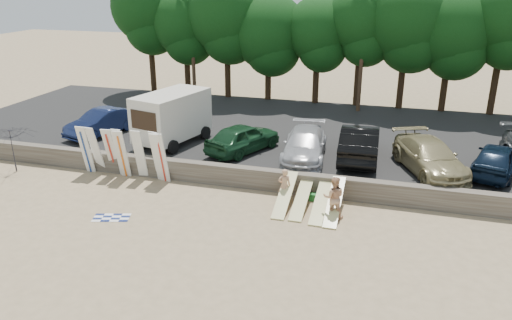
% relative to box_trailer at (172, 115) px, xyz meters
% --- Properties ---
extents(ground, '(120.00, 120.00, 0.00)m').
position_rel_box_trailer_xyz_m(ground, '(7.20, -6.21, -2.27)').
color(ground, tan).
rests_on(ground, ground).
extents(seawall, '(44.00, 0.50, 1.00)m').
position_rel_box_trailer_xyz_m(seawall, '(7.20, -3.21, -1.77)').
color(seawall, '#6B6356').
rests_on(seawall, ground).
extents(parking_lot, '(44.00, 14.50, 0.70)m').
position_rel_box_trailer_xyz_m(parking_lot, '(7.20, 4.29, -1.92)').
color(parking_lot, '#282828').
rests_on(parking_lot, ground).
extents(treeline, '(33.95, 6.23, 9.24)m').
position_rel_box_trailer_xyz_m(treeline, '(7.68, 11.36, 4.16)').
color(treeline, '#382616').
rests_on(treeline, parking_lot).
extents(utility_poles, '(25.80, 0.26, 9.00)m').
position_rel_box_trailer_xyz_m(utility_poles, '(9.20, 9.79, 3.16)').
color(utility_poles, '#473321').
rests_on(utility_poles, parking_lot).
extents(box_trailer, '(3.34, 4.80, 2.80)m').
position_rel_box_trailer_xyz_m(box_trailer, '(0.00, 0.00, 0.00)').
color(box_trailer, beige).
rests_on(box_trailer, parking_lot).
extents(car_0, '(2.81, 4.68, 1.46)m').
position_rel_box_trailer_xyz_m(car_0, '(-4.62, 0.23, -0.84)').
color(car_0, '#131D43').
rests_on(car_0, parking_lot).
extents(car_1, '(3.51, 4.82, 1.52)m').
position_rel_box_trailer_xyz_m(car_1, '(4.16, -0.33, -0.81)').
color(car_1, '#163E22').
rests_on(car_1, parking_lot).
extents(car_2, '(2.53, 5.21, 1.46)m').
position_rel_box_trailer_xyz_m(car_2, '(7.47, -0.48, -0.84)').
color(car_2, '#B0B1B5').
rests_on(car_2, parking_lot).
extents(car_3, '(2.06, 5.36, 1.74)m').
position_rel_box_trailer_xyz_m(car_3, '(10.11, 0.30, -0.70)').
color(car_3, black).
rests_on(car_3, parking_lot).
extents(car_4, '(3.99, 5.62, 1.51)m').
position_rel_box_trailer_xyz_m(car_4, '(13.44, -0.63, -0.82)').
color(car_4, '#978C60').
rests_on(car_4, parking_lot).
extents(car_5, '(2.97, 4.72, 1.50)m').
position_rel_box_trailer_xyz_m(car_5, '(16.40, -0.07, -0.82)').
color(car_5, black).
rests_on(car_5, parking_lot).
extents(surfboard_upright_0, '(0.50, 0.61, 2.56)m').
position_rel_box_trailer_xyz_m(surfboard_upright_0, '(-2.98, -3.80, -0.99)').
color(surfboard_upright_0, white).
rests_on(surfboard_upright_0, ground).
extents(surfboard_upright_1, '(0.59, 0.80, 2.52)m').
position_rel_box_trailer_xyz_m(surfboard_upright_1, '(-2.48, -3.67, -1.01)').
color(surfboard_upright_1, white).
rests_on(surfboard_upright_1, ground).
extents(surfboard_upright_2, '(0.60, 0.89, 2.50)m').
position_rel_box_trailer_xyz_m(surfboard_upright_2, '(-1.68, -3.58, -1.02)').
color(surfboard_upright_2, white).
rests_on(surfboard_upright_2, ground).
extents(surfboard_upright_3, '(0.52, 0.61, 2.56)m').
position_rel_box_trailer_xyz_m(surfboard_upright_3, '(-1.07, -3.72, -0.99)').
color(surfboard_upright_3, white).
rests_on(surfboard_upright_3, ground).
extents(surfboard_upright_4, '(0.58, 0.75, 2.53)m').
position_rel_box_trailer_xyz_m(surfboard_upright_4, '(-0.92, -3.85, -1.00)').
color(surfboard_upright_4, white).
rests_on(surfboard_upright_4, ground).
extents(surfboard_upright_5, '(0.51, 0.60, 2.56)m').
position_rel_box_trailer_xyz_m(surfboard_upright_5, '(-0.05, -3.68, -0.99)').
color(surfboard_upright_5, white).
rests_on(surfboard_upright_5, ground).
extents(surfboard_upright_6, '(0.58, 0.63, 2.56)m').
position_rel_box_trailer_xyz_m(surfboard_upright_6, '(0.87, -3.64, -0.99)').
color(surfboard_upright_6, white).
rests_on(surfboard_upright_6, ground).
extents(surfboard_upright_7, '(0.57, 0.60, 2.57)m').
position_rel_box_trailer_xyz_m(surfboard_upright_7, '(1.20, -3.83, -0.99)').
color(surfboard_upright_7, white).
rests_on(surfboard_upright_7, ground).
extents(surfboard_upright_8, '(0.50, 0.67, 2.54)m').
position_rel_box_trailer_xyz_m(surfboard_upright_8, '(1.02, -3.81, -1.00)').
color(surfboard_upright_8, white).
rests_on(surfboard_upright_8, ground).
extents(surfboard_low_0, '(0.56, 2.85, 1.08)m').
position_rel_box_trailer_xyz_m(surfboard_low_0, '(7.45, -4.71, -1.73)').
color(surfboard_low_0, '#D4CF85').
rests_on(surfboard_low_0, ground).
extents(surfboard_low_1, '(0.56, 2.91, 0.86)m').
position_rel_box_trailer_xyz_m(surfboard_low_1, '(8.17, -4.64, -1.84)').
color(surfboard_low_1, '#D4CF85').
rests_on(surfboard_low_1, ground).
extents(surfboard_low_2, '(0.56, 2.91, 0.86)m').
position_rel_box_trailer_xyz_m(surfboard_low_2, '(9.03, -4.80, -1.84)').
color(surfboard_low_2, '#D4CF85').
rests_on(surfboard_low_2, ground).
extents(surfboard_low_3, '(0.56, 2.82, 1.16)m').
position_rel_box_trailer_xyz_m(surfboard_low_3, '(9.62, -4.89, -1.69)').
color(surfboard_low_3, '#D4CF85').
rests_on(surfboard_low_3, ground).
extents(beachgoer_a, '(0.67, 0.55, 1.56)m').
position_rel_box_trailer_xyz_m(beachgoer_a, '(7.32, -4.31, -1.49)').
color(beachgoer_a, tan).
rests_on(beachgoer_a, ground).
extents(beachgoer_b, '(0.98, 0.82, 1.82)m').
position_rel_box_trailer_xyz_m(beachgoer_b, '(9.61, -5.23, -1.36)').
color(beachgoer_b, tan).
rests_on(beachgoer_b, ground).
extents(cooler, '(0.38, 0.30, 0.32)m').
position_rel_box_trailer_xyz_m(cooler, '(8.56, -3.81, -2.11)').
color(cooler, '#238334').
rests_on(cooler, ground).
extents(gear_bag, '(0.35, 0.31, 0.22)m').
position_rel_box_trailer_xyz_m(gear_bag, '(9.31, -3.81, -2.16)').
color(gear_bag, '#E15A1A').
rests_on(gear_bag, ground).
extents(beach_towel, '(1.86, 1.86, 0.00)m').
position_rel_box_trailer_xyz_m(beach_towel, '(0.78, -7.82, -2.26)').
color(beach_towel, white).
rests_on(beach_towel, ground).
extents(beach_umbrella, '(3.30, 3.27, 2.34)m').
position_rel_box_trailer_xyz_m(beach_umbrella, '(-6.75, -4.57, -1.10)').
color(beach_umbrella, black).
rests_on(beach_umbrella, ground).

